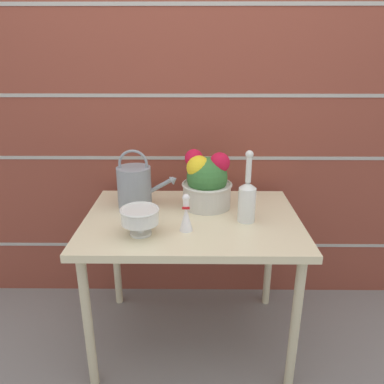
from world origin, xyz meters
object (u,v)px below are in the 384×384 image
Objects in this scene: flower_planter at (206,182)px; watering_can at (135,186)px; figurine_vase at (186,216)px; glass_decanter at (247,198)px; crystal_pedestal_bowl at (140,217)px.

watering_can is at bearing -179.54° from flower_planter.
figurine_vase is (-0.10, -0.29, -0.06)m from flower_planter.
glass_decanter is at bearing 20.12° from figurine_vase.
watering_can is 0.92× the size of glass_decanter.
flower_planter reaches higher than figurine_vase.
glass_decanter is (0.49, 0.15, 0.03)m from crystal_pedestal_bowl.
glass_decanter is at bearing -43.96° from flower_planter.
watering_can is 0.37m from flower_planter.
watering_can is 1.80× the size of figurine_vase.
watering_can is at bearing 133.83° from figurine_vase.
glass_decanter reaches higher than figurine_vase.
watering_can is at bearing 162.31° from glass_decanter.
crystal_pedestal_bowl is 0.51m from glass_decanter.
figurine_vase is (-0.29, -0.11, -0.04)m from glass_decanter.
figurine_vase is (0.27, -0.28, -0.04)m from watering_can.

